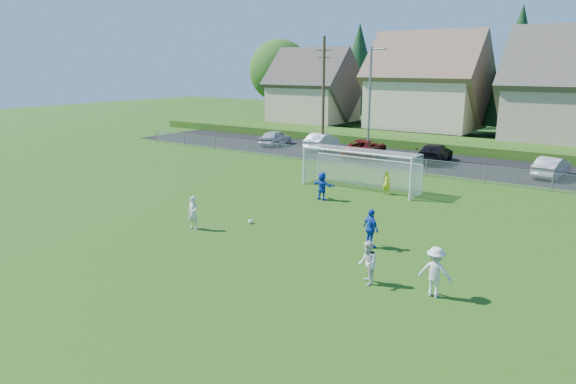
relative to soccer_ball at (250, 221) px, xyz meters
name	(u,v)px	position (x,y,z in m)	size (l,w,h in m)	color
ground	(168,269)	(1.04, -6.27, -0.11)	(160.00, 160.00, 0.00)	#193D0C
asphalt_lot	(426,161)	(1.04, 21.23, -0.10)	(60.00, 60.00, 0.00)	black
grass_embankment	(455,145)	(1.04, 28.73, 0.29)	(70.00, 6.00, 0.80)	#1E420F
soccer_ball	(250,221)	(0.00, 0.00, 0.00)	(0.22, 0.22, 0.22)	white
player_white_a	(193,213)	(-1.67, -2.21, 0.68)	(0.58, 0.38, 1.59)	silver
player_white_b	(368,263)	(7.90, -3.17, 0.68)	(0.77, 0.60, 1.59)	silver
player_white_c	(435,272)	(10.19, -2.77, 0.76)	(1.13, 0.65, 1.74)	silver
player_blue_a	(371,228)	(6.31, 0.32, 0.73)	(0.99, 0.41, 1.68)	#1440BF
player_blue_b	(322,186)	(0.47, 5.97, 0.70)	(1.51, 0.48, 1.63)	#1440BF
goalkeeper	(387,183)	(3.00, 9.23, 0.60)	(0.52, 0.34, 1.42)	#BED418
car_a	(275,138)	(-14.03, 21.09, 0.62)	(1.73, 4.29, 1.46)	#B2B4BB
car_b	(322,141)	(-8.95, 21.38, 0.65)	(1.62, 4.63, 1.53)	white
car_c	(365,148)	(-3.95, 20.14, 0.65)	(2.51, 5.43, 1.51)	#5D0C0A
car_d	(435,153)	(1.69, 21.25, 0.63)	(2.08, 5.11, 1.48)	black
car_f	(552,167)	(10.29, 20.41, 0.60)	(1.49, 4.28, 1.41)	#B5B5B5
soccer_goal	(362,163)	(1.04, 9.78, 1.52)	(7.42, 1.90, 2.50)	white
chainlink_fence	(399,164)	(1.04, 15.73, 0.52)	(52.06, 0.06, 1.20)	gray
streetlight	(370,100)	(-3.40, 19.73, 4.73)	(1.38, 0.18, 9.00)	slate
utility_pole	(323,93)	(-8.46, 20.73, 5.04)	(1.60, 0.26, 10.00)	#473321
houses_row	(505,67)	(3.02, 36.19, 7.22)	(53.90, 11.45, 13.27)	tan
tree_row	(509,71)	(2.09, 42.46, 6.80)	(65.98, 12.36, 13.80)	#382616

